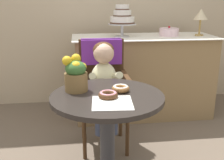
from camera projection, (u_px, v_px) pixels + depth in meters
cafe_table at (107, 125)px, 1.80m from camera, size 0.72×0.72×0.72m
wicker_chair at (102, 76)px, 2.43m from camera, size 0.42×0.45×0.95m
seated_child at (104, 77)px, 2.27m from camera, size 0.27×0.32×0.73m
paper_napkin at (112, 103)px, 1.60m from camera, size 0.25×0.25×0.00m
donut_front at (107, 95)px, 1.68m from camera, size 0.12×0.12×0.04m
donut_mid at (121, 88)px, 1.79m from camera, size 0.12×0.12×0.04m
flower_vase at (76, 74)px, 1.78m from camera, size 0.16×0.15×0.24m
display_counter at (143, 76)px, 3.11m from camera, size 1.56×0.62×0.90m
tiered_cake_stand at (122, 18)px, 2.90m from camera, size 0.30×0.30×0.34m
round_layer_cake at (169, 32)px, 3.01m from camera, size 0.21×0.21×0.11m
table_lamp at (201, 16)px, 2.97m from camera, size 0.15×0.15×0.28m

